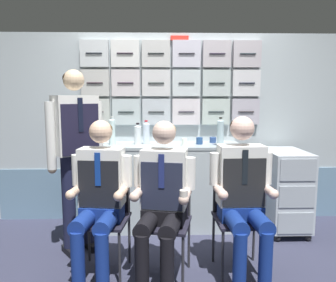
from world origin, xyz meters
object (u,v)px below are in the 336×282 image
crew_member_by_counter (243,190)px  paper_cup_tan (213,140)px  service_trolley (285,188)px  water_bottle_short (138,134)px  folding_chair_left (105,207)px  folding_chair_by_counter (237,206)px  crew_member_standing (76,146)px  crew_member_right (162,196)px  folding_chair_right (166,209)px  crew_member_left (99,193)px

crew_member_by_counter → paper_cup_tan: bearing=92.7°
service_trolley → water_bottle_short: bearing=174.4°
folding_chair_left → folding_chair_by_counter: bearing=-1.0°
crew_member_by_counter → paper_cup_tan: (-0.05, 1.16, 0.25)m
crew_member_standing → paper_cup_tan: (1.36, 0.67, -0.04)m
folding_chair_by_counter → folding_chair_left: bearing=179.0°
crew_member_right → water_bottle_short: crew_member_right is taller
crew_member_standing → crew_member_right: bearing=-35.6°
folding_chair_left → crew_member_standing: (-0.30, 0.32, 0.47)m
folding_chair_left → folding_chair_right: size_ratio=1.00×
service_trolley → crew_member_standing: 2.20m
folding_chair_right → crew_member_right: crew_member_right is taller
crew_member_standing → folding_chair_left: bearing=-46.2°
folding_chair_left → paper_cup_tan: size_ratio=11.68×
folding_chair_left → crew_member_right: 0.55m
service_trolley → folding_chair_right: service_trolley is taller
folding_chair_right → paper_cup_tan: 1.27m
crew_member_right → crew_member_standing: crew_member_standing is taller
folding_chair_right → crew_member_by_counter: bearing=-9.2°
folding_chair_right → water_bottle_short: (-0.28, 0.96, 0.51)m
crew_member_right → paper_cup_tan: bearing=64.5°
service_trolley → folding_chair_left: 1.93m
service_trolley → crew_member_by_counter: (-0.68, -0.90, 0.25)m
folding_chair_left → paper_cup_tan: bearing=43.0°
crew_member_by_counter → water_bottle_short: 1.42m
folding_chair_right → water_bottle_short: size_ratio=3.67×
folding_chair_left → crew_member_standing: bearing=133.8°
folding_chair_left → crew_member_right: bearing=-27.0°
service_trolley → paper_cup_tan: bearing=160.5°
folding_chair_left → crew_member_left: 0.23m
crew_member_left → folding_chair_right: size_ratio=1.47×
service_trolley → crew_member_left: (-1.81, -0.88, 0.23)m
folding_chair_left → crew_member_by_counter: 1.14m
service_trolley → paper_cup_tan: 0.92m
crew_member_right → folding_chair_left: bearing=153.0°
service_trolley → folding_chair_left: bearing=-158.0°
folding_chair_left → crew_member_by_counter: bearing=-9.2°
crew_member_right → folding_chair_by_counter: size_ratio=1.47×
water_bottle_short → folding_chair_by_counter: bearing=-45.5°
service_trolley → folding_chair_by_counter: size_ratio=1.02×
crew_member_left → folding_chair_right: (0.52, 0.08, -0.17)m
crew_member_by_counter → water_bottle_short: bearing=130.0°
water_bottle_short → crew_member_by_counter: bearing=-50.0°
service_trolley → folding_chair_by_counter: bearing=-132.8°
water_bottle_short → paper_cup_tan: size_ratio=3.18×
crew_member_left → folding_chair_by_counter: (1.12, 0.14, -0.17)m
folding_chair_right → crew_member_left: bearing=-171.4°
service_trolley → paper_cup_tan: paper_cup_tan is taller
crew_member_right → folding_chair_right: bearing=77.9°
crew_member_left → paper_cup_tan: bearing=46.8°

